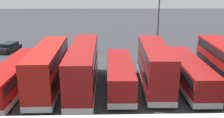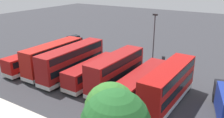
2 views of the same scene
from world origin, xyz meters
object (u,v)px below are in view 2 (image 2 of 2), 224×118
object	(u,v)px
bus_double_decker_near_end	(169,84)
bus_single_deck_fourth	(93,71)
bus_single_deck_seventh	(39,58)
bus_double_decker_fifth	(72,61)
waste_bin_yellow	(163,59)
bus_double_decker_third	(116,71)
lamp_post_tall	(154,39)
bus_single_deck_second	(142,82)
bus_double_decker_sixth	(54,57)
car_hatchback_silver	(73,39)

from	to	relation	value
bus_double_decker_near_end	bus_single_deck_fourth	size ratio (longest dim) A/B	1.10
bus_single_deck_seventh	bus_double_decker_fifth	bearing A→B (deg)	-177.71
bus_single_deck_seventh	waste_bin_yellow	size ratio (longest dim) A/B	12.48
bus_double_decker_fifth	bus_single_deck_seventh	distance (m)	7.02
bus_double_decker_third	bus_single_deck_seventh	bearing A→B (deg)	1.56
bus_single_deck_seventh	lamp_post_tall	distance (m)	18.54
lamp_post_tall	waste_bin_yellow	xyz separation A→B (m)	(0.15, -5.42, -4.71)
bus_double_decker_near_end	lamp_post_tall	world-z (taller)	lamp_post_tall
bus_single_deck_second	bus_double_decker_third	xyz separation A→B (m)	(3.69, 0.28, 0.82)
bus_double_decker_sixth	car_hatchback_silver	world-z (taller)	bus_double_decker_sixth
bus_double_decker_near_end	waste_bin_yellow	bearing A→B (deg)	-67.86
lamp_post_tall	bus_double_decker_fifth	bearing A→B (deg)	41.37
bus_single_deck_second	bus_single_deck_fourth	bearing A→B (deg)	3.87
bus_double_decker_sixth	bus_single_deck_second	bearing A→B (deg)	-177.14
bus_double_decker_near_end	bus_double_decker_third	bearing A→B (deg)	-3.00
bus_double_decker_near_end	bus_single_deck_seventh	bearing A→B (deg)	0.02
bus_double_decker_near_end	bus_double_decker_fifth	bearing A→B (deg)	-1.06
bus_single_deck_second	bus_double_decker_sixth	bearing A→B (deg)	2.86
bus_double_decker_fifth	bus_single_deck_second	bearing A→B (deg)	-177.98
bus_double_decker_near_end	bus_double_decker_sixth	world-z (taller)	same
bus_single_deck_fourth	waste_bin_yellow	size ratio (longest dim) A/B	10.84
bus_single_deck_second	bus_double_decker_third	distance (m)	3.79
lamp_post_tall	bus_single_deck_fourth	bearing A→B (deg)	56.50
bus_single_deck_seventh	bus_single_deck_fourth	bearing A→B (deg)	-179.07
bus_double_decker_third	bus_single_deck_seventh	distance (m)	14.36
bus_single_deck_seventh	bus_double_decker_near_end	bearing A→B (deg)	-179.98
bus_double_decker_third	bus_single_deck_fourth	distance (m)	3.71
bus_double_decker_fifth	bus_single_deck_fourth	bearing A→B (deg)	178.41
lamp_post_tall	waste_bin_yellow	distance (m)	7.18
car_hatchback_silver	waste_bin_yellow	world-z (taller)	car_hatchback_silver
bus_double_decker_near_end	bus_double_decker_third	distance (m)	7.29
bus_double_decker_fifth	lamp_post_tall	world-z (taller)	lamp_post_tall
lamp_post_tall	bus_double_decker_sixth	bearing A→B (deg)	33.67
bus_double_decker_fifth	car_hatchback_silver	size ratio (longest dim) A/B	2.66
bus_double_decker_fifth	bus_single_deck_seventh	world-z (taller)	bus_double_decker_fifth
bus_single_deck_fourth	bus_double_decker_fifth	xyz separation A→B (m)	(3.76, -0.10, 0.83)
bus_double_decker_fifth	bus_double_decker_sixth	size ratio (longest dim) A/B	1.13
bus_double_decker_fifth	bus_single_deck_seventh	xyz separation A→B (m)	(6.97, 0.28, -0.83)
bus_single_deck_second	car_hatchback_silver	size ratio (longest dim) A/B	2.55
car_hatchback_silver	bus_double_decker_near_end	bearing A→B (deg)	151.29
bus_double_decker_near_end	bus_double_decker_sixth	distance (m)	18.11
bus_double_decker_sixth	bus_single_deck_fourth	bearing A→B (deg)	-178.17
bus_single_deck_fourth	bus_double_decker_fifth	size ratio (longest dim) A/B	0.86
bus_single_deck_second	bus_single_deck_seventh	bearing A→B (deg)	2.12
bus_double_decker_near_end	bus_double_decker_fifth	distance (m)	14.65
bus_single_deck_fourth	bus_double_decker_sixth	world-z (taller)	bus_double_decker_sixth
bus_double_decker_near_end	bus_double_decker_third	size ratio (longest dim) A/B	1.08
bus_double_decker_sixth	car_hatchback_silver	distance (m)	18.05
bus_double_decker_sixth	bus_double_decker_near_end	bearing A→B (deg)	-179.79
bus_single_deck_seventh	bus_double_decker_third	bearing A→B (deg)	-178.44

